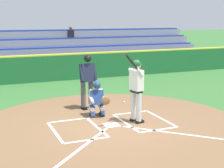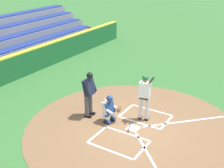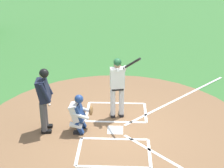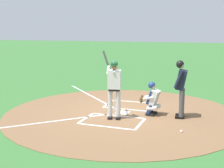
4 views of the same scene
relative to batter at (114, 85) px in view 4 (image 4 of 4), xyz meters
name	(u,v)px [view 4 (image 4 of 4)]	position (x,y,z in m)	size (l,w,h in m)	color
ground_plane	(123,113)	(0.77, -0.04, -1.10)	(120.00, 120.00, 0.00)	#387033
dirt_circle	(123,113)	(0.77, -0.04, -1.09)	(8.00, 8.00, 0.01)	brown
home_plate_and_chalk	(99,110)	(0.77, 0.83, -1.08)	(7.93, 4.91, 0.01)	white
batter	(114,85)	(0.00, 0.00, 0.00)	(0.86, 0.86, 2.13)	silver
catcher	(152,98)	(0.83, -1.04, -0.51)	(0.59, 0.65, 1.13)	black
plate_umpire	(181,85)	(0.84, -1.97, -0.02)	(0.60, 0.45, 1.86)	#4C4C51
baseball	(181,131)	(-0.63, -2.20, -1.06)	(0.07, 0.07, 0.07)	white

